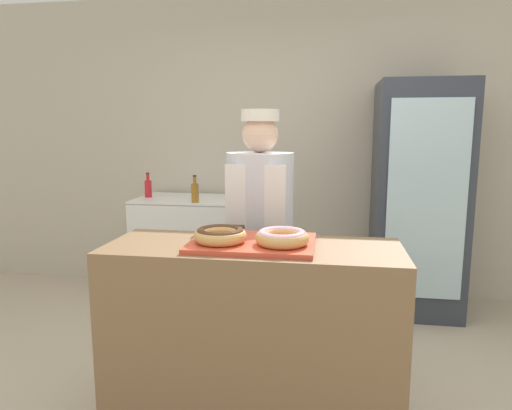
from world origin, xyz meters
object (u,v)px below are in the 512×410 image
object	(u,v)px
baker_person	(260,240)
chest_freezer	(190,247)
bottle_amber	(195,192)
brownie_back_left	(235,229)
donut_chocolate_glaze	(220,234)
beverage_fridge	(418,200)
donut_light_glaze	(282,237)
brownie_back_right	(281,231)
bottle_red	(148,188)
serving_tray	(253,243)

from	to	relation	value
baker_person	chest_freezer	xyz separation A→B (m)	(-0.82, 1.18, -0.39)
bottle_amber	brownie_back_left	bearing A→B (deg)	-65.44
donut_chocolate_glaze	beverage_fridge	world-z (taller)	beverage_fridge
donut_chocolate_glaze	beverage_fridge	bearing A→B (deg)	55.81
donut_light_glaze	brownie_back_left	distance (m)	0.34
brownie_back_right	baker_person	distance (m)	0.48
baker_person	bottle_red	size ratio (longest dim) A/B	7.41
donut_light_glaze	beverage_fridge	size ratio (longest dim) A/B	0.13
donut_light_glaze	brownie_back_right	xyz separation A→B (m)	(-0.03, 0.21, -0.02)
donut_chocolate_glaze	baker_person	bearing A→B (deg)	81.67
donut_chocolate_glaze	beverage_fridge	distance (m)	2.18
donut_light_glaze	baker_person	bearing A→B (deg)	107.41
donut_light_glaze	brownie_back_left	world-z (taller)	donut_light_glaze
bottle_amber	serving_tray	bearing A→B (deg)	-64.06
baker_person	chest_freezer	world-z (taller)	baker_person
baker_person	chest_freezer	size ratio (longest dim) A/B	1.78
beverage_fridge	bottle_amber	bearing A→B (deg)	-172.49
brownie_back_right	chest_freezer	size ratio (longest dim) A/B	0.09
baker_person	beverage_fridge	distance (m)	1.63
bottle_red	bottle_amber	xyz separation A→B (m)	(0.50, -0.23, 0.00)
brownie_back_left	chest_freezer	size ratio (longest dim) A/B	0.09
bottle_red	bottle_amber	size ratio (longest dim) A/B	0.97
chest_freezer	bottle_red	distance (m)	0.65
brownie_back_left	baker_person	bearing A→B (deg)	81.27
donut_light_glaze	bottle_red	xyz separation A→B (m)	(-1.38, 1.79, -0.02)
brownie_back_left	serving_tray	bearing A→B (deg)	-53.71
donut_chocolate_glaze	donut_light_glaze	world-z (taller)	same
brownie_back_right	bottle_red	distance (m)	2.08
serving_tray	donut_light_glaze	xyz separation A→B (m)	(0.15, -0.05, 0.05)
brownie_back_left	bottle_amber	xyz separation A→B (m)	(-0.62, 1.35, 0.00)
brownie_back_left	beverage_fridge	distance (m)	1.99
serving_tray	beverage_fridge	xyz separation A→B (m)	(1.08, 1.75, -0.03)
chest_freezer	bottle_amber	xyz separation A→B (m)	(0.13, -0.25, 0.54)
beverage_fridge	chest_freezer	size ratio (longest dim) A/B	2.07
donut_light_glaze	bottle_amber	bearing A→B (deg)	119.38
baker_person	bottle_amber	world-z (taller)	baker_person
donut_light_glaze	brownie_back_right	bearing A→B (deg)	97.54
donut_light_glaze	bottle_red	size ratio (longest dim) A/B	1.14
serving_tray	beverage_fridge	bearing A→B (deg)	58.33
brownie_back_right	chest_freezer	distance (m)	1.95
brownie_back_left	bottle_amber	bearing A→B (deg)	114.56
bottle_red	brownie_back_right	bearing A→B (deg)	-49.43
chest_freezer	bottle_red	world-z (taller)	bottle_red
beverage_fridge	chest_freezer	bearing A→B (deg)	179.80
brownie_back_right	chest_freezer	world-z (taller)	brownie_back_right
brownie_back_right	beverage_fridge	distance (m)	1.86
donut_chocolate_glaze	brownie_back_left	bearing A→B (deg)	82.46
baker_person	donut_light_glaze	bearing A→B (deg)	-72.59
chest_freezer	serving_tray	bearing A→B (deg)	-63.66
baker_person	donut_chocolate_glaze	bearing A→B (deg)	-98.33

